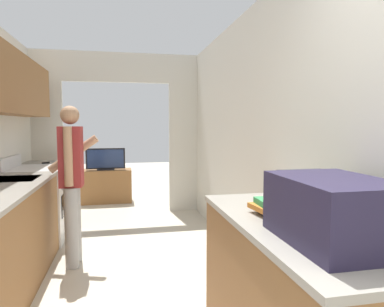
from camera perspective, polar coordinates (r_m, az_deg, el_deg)
name	(u,v)px	position (r m, az deg, el deg)	size (l,w,h in m)	color
wall_right	(284,144)	(2.73, 15.09, 1.50)	(0.06, 7.16, 2.50)	silver
wall_far_with_doorway	(118,122)	(5.45, -12.30, 5.11)	(2.91, 0.06, 2.50)	silver
counter_left	(5,235)	(3.47, -28.77, -11.75)	(0.62, 3.57, 0.89)	brown
counter_right	(293,302)	(2.09, 16.54, -22.58)	(0.62, 1.51, 0.89)	brown
range_oven	(38,203)	(4.58, -24.29, -7.59)	(0.66, 0.76, 1.03)	white
person	(72,181)	(3.59, -19.41, -4.35)	(0.51, 0.38, 1.58)	#9E9E9E
suitcase	(333,210)	(1.63, 22.47, -8.70)	(0.41, 0.59, 0.28)	#231E38
book_stack	(275,208)	(2.01, 13.70, -8.82)	(0.25, 0.28, 0.09)	black
tv_cabinet	(106,186)	(6.40, -14.09, -5.25)	(0.90, 0.42, 0.59)	brown
television	(106,159)	(6.30, -14.20, -0.95)	(0.68, 0.16, 0.39)	black
knife	(47,162)	(4.99, -23.04, -1.38)	(0.17, 0.32, 0.02)	#B7B7BC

